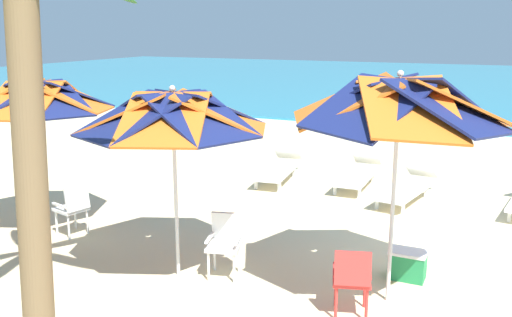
% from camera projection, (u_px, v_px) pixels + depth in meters
% --- Properties ---
extents(ground_plane, '(80.00, 80.00, 0.00)m').
position_uv_depth(ground_plane, '(466.00, 253.00, 8.51)').
color(ground_plane, beige).
extents(sea, '(80.00, 36.00, 0.10)m').
position_uv_depth(sea, '(510.00, 84.00, 33.60)').
color(sea, teal).
rests_on(sea, ground).
extents(surf_foam, '(80.00, 0.70, 0.01)m').
position_uv_depth(surf_foam, '(496.00, 138.00, 17.47)').
color(surf_foam, white).
rests_on(surf_foam, ground).
extents(beach_umbrella_0, '(2.60, 2.60, 2.87)m').
position_uv_depth(beach_umbrella_0, '(399.00, 103.00, 6.48)').
color(beach_umbrella_0, silver).
rests_on(beach_umbrella_0, ground).
extents(plastic_chair_0, '(0.55, 0.58, 0.87)m').
position_uv_depth(plastic_chair_0, '(352.00, 277.00, 6.55)').
color(plastic_chair_0, red).
rests_on(plastic_chair_0, ground).
extents(beach_umbrella_1, '(2.58, 2.58, 2.63)m').
position_uv_depth(beach_umbrella_1, '(173.00, 113.00, 7.27)').
color(beach_umbrella_1, silver).
rests_on(beach_umbrella_1, ground).
extents(plastic_chair_1, '(0.54, 0.57, 0.87)m').
position_uv_depth(plastic_chair_1, '(225.00, 240.00, 7.68)').
color(plastic_chair_1, white).
rests_on(plastic_chair_1, ground).
extents(beach_umbrella_2, '(2.43, 2.43, 2.60)m').
position_uv_depth(beach_umbrella_2, '(37.00, 98.00, 9.01)').
color(beach_umbrella_2, silver).
rests_on(beach_umbrella_2, ground).
extents(plastic_chair_2, '(0.56, 0.53, 0.87)m').
position_uv_depth(plastic_chair_2, '(73.00, 206.00, 9.15)').
color(plastic_chair_2, white).
rests_on(plastic_chair_2, ground).
extents(sun_lounger_1, '(0.98, 2.22, 0.62)m').
position_uv_depth(sun_lounger_1, '(407.00, 187.00, 11.06)').
color(sun_lounger_1, white).
rests_on(sun_lounger_1, ground).
extents(sun_lounger_2, '(0.67, 2.16, 0.62)m').
position_uv_depth(sun_lounger_2, '(358.00, 173.00, 12.09)').
color(sun_lounger_2, white).
rests_on(sun_lounger_2, ground).
extents(sun_lounger_3, '(0.89, 2.21, 0.62)m').
position_uv_depth(sun_lounger_3, '(278.00, 168.00, 12.55)').
color(sun_lounger_3, white).
rests_on(sun_lounger_3, ground).
extents(palm_tree_3, '(2.49, 2.66, 4.16)m').
position_uv_depth(palm_tree_3, '(27.00, 116.00, 5.70)').
color(palm_tree_3, brown).
rests_on(palm_tree_3, ground).
extents(cooler_box, '(0.50, 0.34, 0.40)m').
position_uv_depth(cooler_box, '(407.00, 264.00, 7.62)').
color(cooler_box, '#238C4C').
rests_on(cooler_box, ground).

